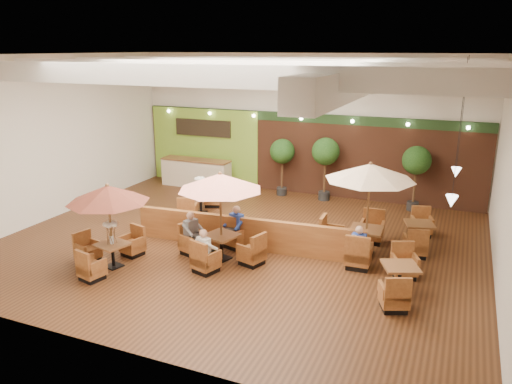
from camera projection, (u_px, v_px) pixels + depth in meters
The scene contains 17 objects.
room at pixel (264, 118), 15.08m from camera, with size 14.04×14.00×5.52m.
service_counter at pixel (196, 173), 21.10m from camera, with size 3.00×0.75×1.18m.
booth_divider at pixel (246, 233), 14.52m from camera, with size 6.91×0.18×0.96m, color brown.
table_0 at pixel (107, 207), 13.00m from camera, with size 2.25×2.36×2.33m.
table_1 at pixel (221, 200), 13.47m from camera, with size 2.58×2.58×2.52m.
table_2 at pixel (367, 189), 13.75m from camera, with size 2.58×2.65×2.71m.
table_3 at pixel (201, 200), 17.64m from camera, with size 1.04×2.57×1.50m.
table_4 at pixel (399, 279), 11.95m from camera, with size 1.05×2.56×0.90m.
table_5 at pixel (419, 235), 14.81m from camera, with size 1.00×2.52×0.90m.
topiary_0 at pixel (282, 154), 19.55m from camera, with size 0.98×0.98×2.27m.
topiary_1 at pixel (326, 154), 18.87m from camera, with size 1.05×1.05×2.44m.
topiary_2 at pixel (416, 163), 17.64m from camera, with size 1.02×1.02×2.37m.
diner_0 at pixel (205, 246), 12.93m from camera, with size 0.41×0.39×0.74m.
diner_1 at pixel (235, 223), 14.55m from camera, with size 0.45×0.41×0.81m.
diner_2 at pixel (192, 229), 14.08m from camera, with size 0.39×0.43×0.80m.
diner_3 at pixel (359, 242), 13.18m from camera, with size 0.37×0.31×0.74m.
diner_4 at pixel (359, 242), 13.19m from camera, with size 0.36×0.28×0.73m.
Camera 1 is at (5.92, -12.79, 5.68)m, focal length 35.00 mm.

